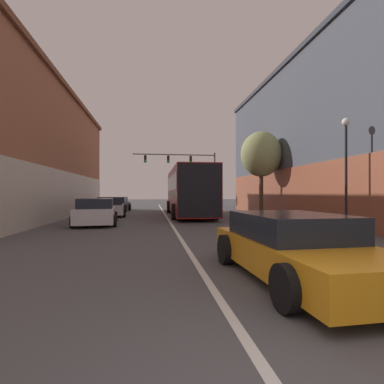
{
  "coord_description": "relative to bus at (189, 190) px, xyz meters",
  "views": [
    {
      "loc": [
        -1.03,
        -1.99,
        1.62
      ],
      "look_at": [
        1.61,
        17.46,
        1.7
      ],
      "focal_mm": 28.0,
      "sensor_mm": 36.0,
      "label": 1
    }
  ],
  "objects": [
    {
      "name": "lane_center_line",
      "position": [
        -1.65,
        -1.53,
        -1.86
      ],
      "size": [
        0.14,
        47.91,
        0.01
      ],
      "color": "silver",
      "rests_on": "ground_plane"
    },
    {
      "name": "building_right_storefront",
      "position": [
        9.41,
        -2.8,
        3.32
      ],
      "size": [
        7.47,
        22.06,
        10.14
      ],
      "color": "#4C515B",
      "rests_on": "ground_plane"
    },
    {
      "name": "bus",
      "position": [
        0.0,
        0.0,
        0.0
      ],
      "size": [
        2.95,
        10.92,
        3.32
      ],
      "rotation": [
        0.0,
        0.0,
        1.56
      ],
      "color": "maroon",
      "rests_on": "ground_plane"
    },
    {
      "name": "hatchback_foreground",
      "position": [
        0.03,
        -16.09,
        -1.27
      ],
      "size": [
        2.31,
        4.66,
        1.22
      ],
      "rotation": [
        0.0,
        0.0,
        1.62
      ],
      "color": "orange",
      "rests_on": "ground_plane"
    },
    {
      "name": "parked_car_left_near",
      "position": [
        -5.73,
        5.86,
        -1.24
      ],
      "size": [
        2.29,
        4.25,
        1.3
      ],
      "rotation": [
        0.0,
        0.0,
        1.5
      ],
      "color": "black",
      "rests_on": "ground_plane"
    },
    {
      "name": "parked_car_left_mid",
      "position": [
        -5.56,
        0.25,
        -1.22
      ],
      "size": [
        2.35,
        4.18,
        1.35
      ],
      "rotation": [
        0.0,
        0.0,
        1.67
      ],
      "color": "silver",
      "rests_on": "ground_plane"
    },
    {
      "name": "parked_car_left_far",
      "position": [
        -5.54,
        -5.35,
        -1.23
      ],
      "size": [
        2.44,
        4.66,
        1.35
      ],
      "rotation": [
        0.0,
        0.0,
        1.67
      ],
      "color": "silver",
      "rests_on": "ground_plane"
    },
    {
      "name": "traffic_signal_gantry",
      "position": [
        1.35,
        12.41,
        2.89
      ],
      "size": [
        9.43,
        0.36,
        6.31
      ],
      "color": "#514C47",
      "rests_on": "ground_plane"
    },
    {
      "name": "street_lamp",
      "position": [
        5.05,
        -10.45,
        0.84
      ],
      "size": [
        0.32,
        0.32,
        4.64
      ],
      "color": "black",
      "rests_on": "ground_plane"
    },
    {
      "name": "street_tree_near",
      "position": [
        4.63,
        -2.22,
        2.35
      ],
      "size": [
        2.75,
        2.48,
        5.76
      ],
      "color": "#4C3823",
      "rests_on": "ground_plane"
    }
  ]
}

